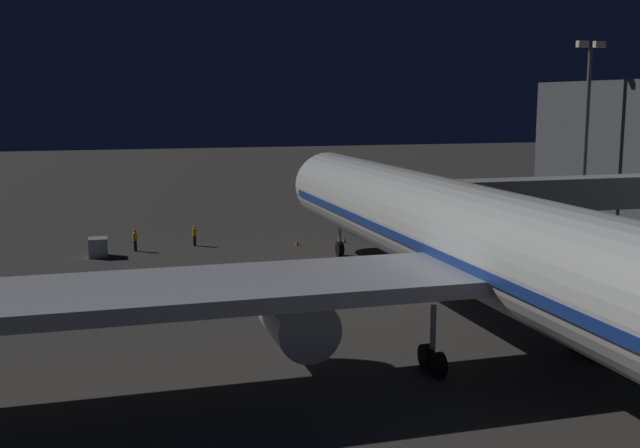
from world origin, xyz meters
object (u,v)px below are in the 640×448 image
apron_floodlight_mast (587,124)px  traffic_cone_nose_port (344,240)px  ground_crew_by_belt_loader (135,239)px  baggage_container_near_belt (98,247)px  traffic_cone_nose_starboard (297,242)px  ground_crew_near_nose_gear (195,235)px  airliner_at_gate (492,248)px  jet_bridge (529,195)px

apron_floodlight_mast → traffic_cone_nose_port: bearing=-4.4°
apron_floodlight_mast → ground_crew_by_belt_loader: (41.58, -3.05, -9.46)m
baggage_container_near_belt → traffic_cone_nose_starboard: baggage_container_near_belt is taller
traffic_cone_nose_port → ground_crew_near_nose_gear: bearing=-10.3°
airliner_at_gate → traffic_cone_nose_starboard: (2.20, -30.76, -5.07)m
airliner_at_gate → apron_floodlight_mast: size_ratio=3.50×
ground_crew_by_belt_loader → traffic_cone_nose_port: size_ratio=3.39×
jet_bridge → ground_crew_near_nose_gear: jet_bridge is taller
apron_floodlight_mast → traffic_cone_nose_port: apron_floodlight_mast is taller
jet_bridge → ground_crew_by_belt_loader: size_ratio=12.94×
jet_bridge → ground_crew_by_belt_loader: jet_bridge is taller
apron_floodlight_mast → baggage_container_near_belt: 45.70m
airliner_at_gate → jet_bridge: airliner_at_gate is taller
baggage_container_near_belt → ground_crew_by_belt_loader: bearing=-153.8°
airliner_at_gate → ground_crew_by_belt_loader: (16.08, -32.02, -4.32)m
apron_floodlight_mast → ground_crew_by_belt_loader: size_ratio=9.72×
airliner_at_gate → ground_crew_by_belt_loader: 36.09m
jet_bridge → baggage_container_near_belt: (31.94, -12.76, -4.70)m
jet_bridge → traffic_cone_nose_starboard: size_ratio=43.81×
airliner_at_gate → apron_floodlight_mast: apron_floodlight_mast is taller
baggage_container_near_belt → ground_crew_near_nose_gear: 8.63m
apron_floodlight_mast → baggage_container_near_belt: (44.63, -1.54, -9.72)m
ground_crew_near_nose_gear → jet_bridge: bearing=147.1°
baggage_container_near_belt → traffic_cone_nose_starboard: (-16.93, -0.24, -0.50)m
apron_floodlight_mast → ground_crew_by_belt_loader: bearing=-4.2°
jet_bridge → ground_crew_near_nose_gear: 28.63m
ground_crew_near_nose_gear → baggage_container_near_belt: bearing=17.7°
airliner_at_gate → ground_crew_by_belt_loader: bearing=-63.3°
jet_bridge → traffic_cone_nose_port: jet_bridge is taller
traffic_cone_nose_port → traffic_cone_nose_starboard: bearing=0.0°
ground_crew_near_nose_gear → traffic_cone_nose_starboard: 9.06m
ground_crew_near_nose_gear → ground_crew_by_belt_loader: (5.16, 1.12, 0.03)m
baggage_container_near_belt → ground_crew_near_nose_gear: size_ratio=0.92×
jet_bridge → traffic_cone_nose_port: size_ratio=43.81×
airliner_at_gate → baggage_container_near_belt: bearing=-57.9°
apron_floodlight_mast → ground_crew_near_nose_gear: 37.86m
baggage_container_near_belt → ground_crew_by_belt_loader: (-3.05, -1.50, 0.25)m
jet_bridge → ground_crew_near_nose_gear: size_ratio=13.34×
airliner_at_gate → jet_bridge: (-12.81, -17.76, 0.13)m
ground_crew_by_belt_loader → ground_crew_near_nose_gear: bearing=-167.8°
airliner_at_gate → traffic_cone_nose_starboard: bearing=-85.9°
airliner_at_gate → traffic_cone_nose_port: 31.25m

